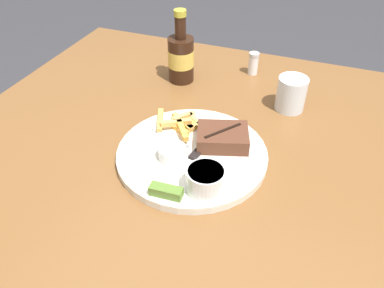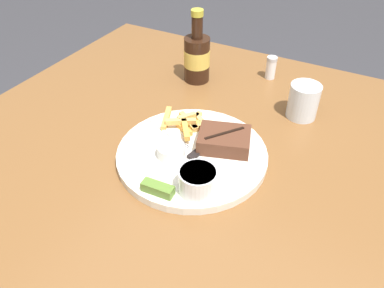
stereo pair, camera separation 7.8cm
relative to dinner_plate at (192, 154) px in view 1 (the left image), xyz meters
name	(u,v)px [view 1 (the left image)]	position (x,y,z in m)	size (l,w,h in m)	color
dining_table	(192,186)	(0.00, 0.00, -0.09)	(1.16, 1.12, 0.78)	brown
dinner_plate	(192,154)	(0.00, 0.00, 0.00)	(0.32, 0.32, 0.02)	silver
steak_portion	(223,137)	(0.05, 0.05, 0.03)	(0.13, 0.11, 0.04)	#512D1E
fries_pile	(182,123)	(-0.05, 0.08, 0.02)	(0.13, 0.12, 0.02)	#F1A340
coleslaw_cup	(206,179)	(0.06, -0.10, 0.04)	(0.07, 0.07, 0.05)	white
dipping_sauce_cup	(172,152)	(-0.03, -0.03, 0.02)	(0.06, 0.06, 0.03)	silver
pickle_spear	(168,192)	(0.00, -0.14, 0.02)	(0.06, 0.03, 0.02)	#567A2D
fork_utensil	(164,134)	(-0.08, 0.03, 0.01)	(0.13, 0.06, 0.00)	#B7B7BC
knife_utensil	(208,142)	(0.02, 0.04, 0.01)	(0.05, 0.16, 0.01)	#B7B7BC
beer_bottle	(181,57)	(-0.15, 0.31, 0.06)	(0.07, 0.07, 0.20)	black
drinking_glass	(291,94)	(0.16, 0.27, 0.03)	(0.07, 0.07, 0.09)	silver
salt_shaker	(253,63)	(0.03, 0.42, 0.02)	(0.03, 0.03, 0.07)	white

